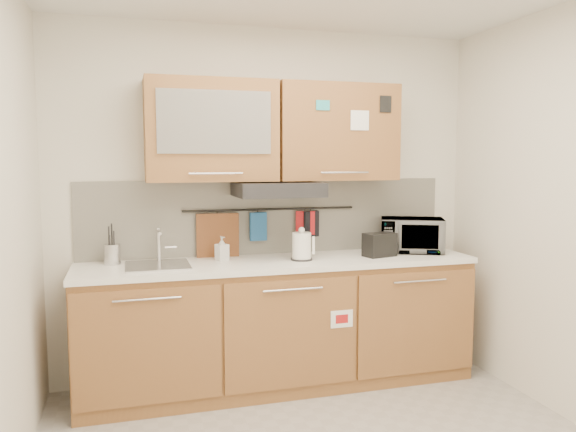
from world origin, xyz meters
TOP-DOWN VIEW (x-y plane):
  - wall_back at (0.00, 1.50)m, footprint 3.20×0.00m
  - base_cabinet at (0.00, 1.19)m, footprint 2.80×0.64m
  - countertop at (0.00, 1.19)m, footprint 2.82×0.62m
  - backsplash at (0.00, 1.49)m, footprint 2.80×0.02m
  - upper_cabinets at (-0.00, 1.32)m, footprint 1.82×0.37m
  - range_hood at (0.00, 1.25)m, footprint 0.60×0.46m
  - sink at (-0.85, 1.21)m, footprint 0.42×0.40m
  - utensil_rail at (0.00, 1.45)m, footprint 1.30×0.02m
  - utensil_crock at (-1.14, 1.35)m, footprint 0.11×0.11m
  - kettle at (0.15, 1.15)m, footprint 0.18×0.17m
  - toaster at (0.74, 1.13)m, footprint 0.25×0.19m
  - microwave at (1.08, 1.26)m, footprint 0.56×0.48m
  - soap_bottle at (-0.40, 1.29)m, footprint 0.10×0.10m
  - cutting_board at (-0.40, 1.44)m, footprint 0.31×0.03m
  - oven_mitt at (-0.10, 1.44)m, footprint 0.13×0.04m
  - dark_pouch at (0.31, 1.44)m, footprint 0.13×0.07m
  - pot_holder at (0.27, 1.44)m, footprint 0.15×0.06m

SIDE VIEW (x-z plane):
  - base_cabinet at x=0.00m, z-range -0.03..0.85m
  - countertop at x=0.00m, z-range 0.88..0.92m
  - sink at x=-0.85m, z-range 0.79..1.05m
  - utensil_crock at x=-1.14m, z-range 0.85..1.13m
  - soap_bottle at x=-0.40m, z-range 0.92..1.09m
  - toaster at x=0.74m, z-range 0.92..1.10m
  - kettle at x=0.15m, z-range 0.89..1.13m
  - cutting_board at x=-0.40m, z-range 0.86..1.24m
  - microwave at x=1.08m, z-range 0.92..1.18m
  - oven_mitt at x=-0.10m, z-range 1.03..1.24m
  - dark_pouch at x=0.31m, z-range 1.04..1.24m
  - pot_holder at x=0.27m, z-range 1.06..1.24m
  - backsplash at x=0.00m, z-range 0.92..1.48m
  - utensil_rail at x=0.00m, z-range 1.25..1.27m
  - wall_back at x=0.00m, z-range -0.30..2.90m
  - range_hood at x=0.00m, z-range 1.37..1.47m
  - upper_cabinets at x=0.00m, z-range 1.48..2.18m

